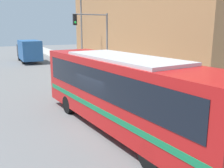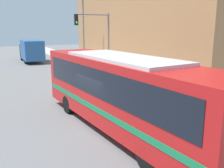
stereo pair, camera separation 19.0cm
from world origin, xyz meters
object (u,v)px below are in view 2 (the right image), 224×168
object	(u,v)px
fire_hydrant	(137,84)
traffic_light_pole	(98,34)
city_bus	(121,89)
delivery_truck	(31,50)
pedestrian_near_corner	(100,62)
street_lamp	(80,24)

from	to	relation	value
fire_hydrant	traffic_light_pole	bearing A→B (deg)	100.00
city_bus	delivery_truck	size ratio (longest dim) A/B	1.64
city_bus	traffic_light_pole	xyz separation A→B (m)	(3.62, 11.33, 2.09)
delivery_truck	traffic_light_pole	size ratio (longest dim) A/B	1.25
traffic_light_pole	pedestrian_near_corner	world-z (taller)	traffic_light_pole
city_bus	pedestrian_near_corner	distance (m)	16.46
fire_hydrant	pedestrian_near_corner	world-z (taller)	pedestrian_near_corner
fire_hydrant	pedestrian_near_corner	bearing A→B (deg)	83.78
street_lamp	pedestrian_near_corner	xyz separation A→B (m)	(1.12, -2.86, -4.07)
traffic_light_pole	street_lamp	size ratio (longest dim) A/B	0.69
delivery_truck	fire_hydrant	size ratio (longest dim) A/B	9.47
city_bus	street_lamp	bearing A→B (deg)	70.36
traffic_light_pole	pedestrian_near_corner	distance (m)	5.52
street_lamp	pedestrian_near_corner	world-z (taller)	street_lamp
city_bus	pedestrian_near_corner	bearing A→B (deg)	64.20
fire_hydrant	pedestrian_near_corner	xyz separation A→B (m)	(1.02, 9.36, 0.44)
city_bus	delivery_truck	world-z (taller)	city_bus
street_lamp	pedestrian_near_corner	distance (m)	5.10
city_bus	fire_hydrant	size ratio (longest dim) A/B	15.53
fire_hydrant	traffic_light_pole	world-z (taller)	traffic_light_pole
fire_hydrant	traffic_light_pole	size ratio (longest dim) A/B	0.13
traffic_light_pole	pedestrian_near_corner	xyz separation A→B (m)	(1.94, 4.13, -3.09)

